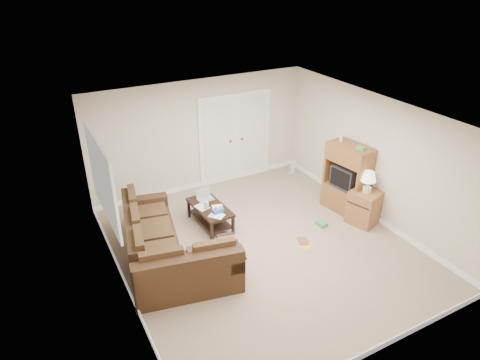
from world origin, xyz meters
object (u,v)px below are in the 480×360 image
coffee_table (210,215)px  sectional_sofa (166,251)px  side_cabinet (364,204)px  tv_armoire (347,178)px

coffee_table → sectional_sofa: bearing=-148.9°
sectional_sofa → coffee_table: (1.19, 0.82, -0.07)m
coffee_table → side_cabinet: side_cabinet is taller
coffee_table → tv_armoire: tv_armoire is taller
sectional_sofa → coffee_table: bearing=45.8°
sectional_sofa → side_cabinet: side_cabinet is taller
coffee_table → side_cabinet: size_ratio=0.98×
tv_armoire → sectional_sofa: bearing=171.9°
coffee_table → side_cabinet: (2.74, -1.34, 0.16)m
coffee_table → tv_armoire: size_ratio=0.71×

